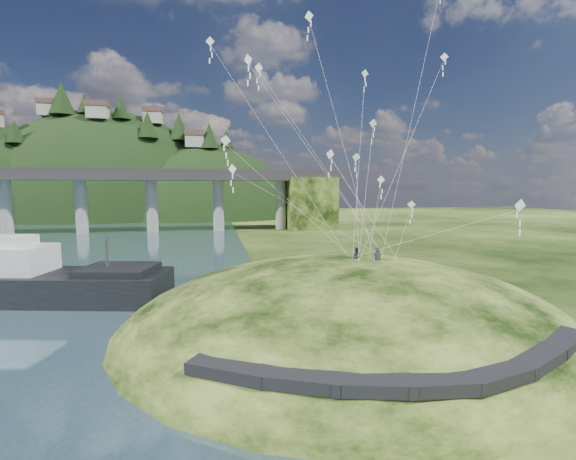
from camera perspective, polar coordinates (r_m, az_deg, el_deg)
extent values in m
plane|color=black|center=(27.76, -6.01, -16.08)|extent=(320.00, 320.00, 0.00)
ellipsoid|color=black|center=(31.76, 8.83, -16.08)|extent=(36.00, 32.00, 13.00)
cube|color=black|center=(19.56, -8.58, -19.65)|extent=(4.32, 3.62, 0.71)
cube|color=black|center=(18.41, 1.70, -21.12)|extent=(4.10, 2.97, 0.61)
cube|color=black|center=(18.40, 12.27, -21.30)|extent=(3.85, 2.37, 0.62)
cube|color=black|center=(19.36, 21.57, -20.29)|extent=(3.62, 1.83, 0.66)
cube|color=black|center=(21.14, 28.51, -18.25)|extent=(3.82, 2.27, 0.68)
cube|color=black|center=(23.64, 32.85, -15.61)|extent=(4.11, 2.97, 0.71)
cube|color=black|center=(26.68, 35.29, -13.23)|extent=(4.26, 3.43, 0.66)
cube|color=#2D2B2B|center=(110.84, -36.84, 7.07)|extent=(160.00, 0.40, 1.20)
cylinder|color=gray|center=(105.90, -36.35, 2.91)|extent=(2.60, 2.60, 13.00)
cylinder|color=gray|center=(100.24, -28.32, 3.26)|extent=(2.60, 2.60, 13.00)
cylinder|color=gray|center=(96.75, -19.51, 3.57)|extent=(2.60, 2.60, 13.00)
cylinder|color=gray|center=(95.68, -10.28, 3.80)|extent=(2.60, 2.60, 13.00)
cylinder|color=gray|center=(97.10, -1.07, 3.94)|extent=(2.60, 2.60, 13.00)
cube|color=black|center=(98.66, 3.23, 3.97)|extent=(12.00, 11.00, 13.00)
ellipsoid|color=black|center=(157.13, -24.81, -0.30)|extent=(96.00, 68.00, 88.00)
ellipsoid|color=black|center=(145.08, -11.96, -1.95)|extent=(76.00, 56.00, 72.00)
cone|color=black|center=(145.12, -35.45, 11.82)|extent=(5.29, 5.29, 6.96)
cone|color=black|center=(150.88, -30.51, 16.44)|extent=(8.01, 8.01, 10.54)
cone|color=black|center=(148.02, -27.90, 16.26)|extent=(4.97, 4.97, 6.54)
cone|color=black|center=(143.11, -23.54, 16.34)|extent=(5.83, 5.83, 7.67)
cone|color=black|center=(135.70, -20.08, 14.45)|extent=(6.47, 6.47, 8.51)
cone|color=black|center=(141.53, -15.82, 14.50)|extent=(7.13, 7.13, 9.38)
cone|color=black|center=(135.73, -11.59, 13.54)|extent=(6.56, 6.56, 8.63)
cone|color=black|center=(141.34, -9.11, 13.22)|extent=(4.88, 4.88, 6.42)
cube|color=beige|center=(155.12, -31.86, 14.84)|extent=(6.00, 5.00, 4.00)
cube|color=brown|center=(155.58, -31.92, 15.82)|extent=(6.40, 5.40, 1.60)
cube|color=beige|center=(142.25, -26.37, 15.29)|extent=(6.00, 5.00, 4.00)
cube|color=brown|center=(142.72, -26.42, 16.36)|extent=(6.40, 5.40, 1.60)
cube|color=beige|center=(144.91, -19.38, 15.37)|extent=(6.00, 5.00, 4.00)
cube|color=brown|center=(145.38, -19.42, 16.42)|extent=(6.40, 5.40, 1.60)
cube|color=beige|center=(136.57, -13.66, 12.60)|extent=(6.00, 5.00, 4.00)
cube|color=brown|center=(136.90, -13.69, 13.73)|extent=(6.40, 5.40, 1.60)
cube|color=black|center=(42.92, -32.56, -7.09)|extent=(23.63, 10.98, 2.70)
cube|color=silver|center=(44.29, -36.09, -3.77)|extent=(8.07, 6.02, 2.90)
cube|color=silver|center=(44.05, -36.24, -1.51)|extent=(4.72, 3.93, 1.24)
cube|color=black|center=(38.99, -23.79, -5.39)|extent=(7.19, 6.40, 0.62)
cylinder|color=#2D2B2B|center=(39.21, -25.26, -3.39)|extent=(0.25, 0.25, 3.11)
cube|color=#3D2019|center=(34.76, -10.66, -10.71)|extent=(13.51, 7.85, 0.35)
cylinder|color=#3D2019|center=(32.89, -20.30, -12.45)|extent=(0.30, 0.30, 0.99)
cylinder|color=#3D2019|center=(33.75, -15.32, -11.80)|extent=(0.30, 0.30, 0.99)
cylinder|color=#3D2019|center=(34.84, -10.65, -11.10)|extent=(0.30, 0.30, 0.99)
cylinder|color=#3D2019|center=(36.14, -6.32, -10.38)|extent=(0.30, 0.30, 0.99)
cylinder|color=#3D2019|center=(37.63, -2.32, -9.67)|extent=(0.30, 0.30, 0.99)
imported|color=#262633|center=(30.59, 13.04, -2.54)|extent=(0.73, 0.48, 1.98)
imported|color=#262633|center=(31.22, 10.08, -2.52)|extent=(0.99, 0.88, 1.69)
cube|color=white|center=(34.69, 3.13, 29.07)|extent=(0.58, 0.57, 0.76)
cube|color=white|center=(34.48, 3.12, 28.23)|extent=(0.10, 0.07, 0.45)
cube|color=white|center=(34.28, 3.12, 27.38)|extent=(0.10, 0.07, 0.45)
cube|color=white|center=(34.08, 3.11, 26.52)|extent=(0.10, 0.07, 0.45)
cube|color=white|center=(30.31, -4.35, 22.85)|extent=(0.63, 0.29, 0.66)
cube|color=white|center=(30.18, -4.34, 21.99)|extent=(0.08, 0.06, 0.38)
cube|color=white|center=(30.05, -4.33, 21.13)|extent=(0.08, 0.06, 0.38)
cube|color=white|center=(29.93, -4.33, 20.26)|extent=(0.08, 0.06, 0.38)
cube|color=white|center=(33.43, -5.92, 23.79)|extent=(0.58, 0.68, 0.82)
cube|color=white|center=(33.25, -5.90, 22.80)|extent=(0.11, 0.08, 0.49)
cube|color=white|center=(33.09, -5.89, 21.80)|extent=(0.11, 0.08, 0.49)
cube|color=white|center=(32.93, -5.88, 20.79)|extent=(0.11, 0.08, 0.49)
cube|color=white|center=(39.65, 12.51, 15.18)|extent=(0.82, 0.30, 0.79)
cube|color=white|center=(39.56, 12.49, 14.34)|extent=(0.10, 0.07, 0.48)
cube|color=white|center=(39.48, 12.47, 13.50)|extent=(0.10, 0.07, 0.48)
cube|color=white|center=(39.41, 12.44, 12.66)|extent=(0.10, 0.07, 0.48)
cube|color=white|center=(34.94, 13.62, 7.25)|extent=(0.49, 0.56, 0.70)
cube|color=white|center=(34.93, 13.60, 6.43)|extent=(0.08, 0.07, 0.41)
cube|color=white|center=(34.93, 13.58, 5.61)|extent=(0.08, 0.07, 0.41)
cube|color=white|center=(34.94, 13.56, 4.79)|extent=(0.08, 0.07, 0.41)
cube|color=white|center=(37.45, -11.47, 25.70)|extent=(0.76, 0.26, 0.77)
cube|color=white|center=(37.27, -11.45, 24.91)|extent=(0.10, 0.03, 0.45)
cube|color=white|center=(37.10, -11.43, 24.10)|extent=(0.10, 0.03, 0.45)
cube|color=white|center=(36.94, -11.41, 23.29)|extent=(0.10, 0.03, 0.45)
cube|color=white|center=(35.41, -8.23, 8.93)|extent=(0.68, 0.64, 0.89)
cube|color=white|center=(35.39, -8.22, 7.92)|extent=(0.11, 0.08, 0.52)
cube|color=white|center=(35.38, -8.20, 6.90)|extent=(0.11, 0.08, 0.52)
cube|color=white|center=(35.37, -8.18, 5.88)|extent=(0.11, 0.08, 0.52)
cube|color=white|center=(38.03, 17.82, 3.62)|extent=(0.68, 0.41, 0.73)
cube|color=white|center=(38.05, 17.79, 2.81)|extent=(0.10, 0.04, 0.44)
cube|color=white|center=(38.09, 17.77, 2.00)|extent=(0.10, 0.04, 0.44)
cube|color=white|center=(38.13, 17.74, 1.19)|extent=(0.10, 0.04, 0.44)
cube|color=white|center=(38.97, 11.33, 21.79)|extent=(0.69, 0.16, 0.69)
cube|color=white|center=(38.84, 11.32, 21.09)|extent=(0.09, 0.05, 0.40)
cube|color=white|center=(38.72, 11.30, 20.38)|extent=(0.09, 0.05, 0.40)
cube|color=white|center=(38.60, 11.28, 19.67)|extent=(0.09, 0.05, 0.40)
cube|color=white|center=(38.86, 22.15, 22.66)|extent=(0.59, 0.38, 0.67)
cube|color=white|center=(38.73, 22.12, 21.99)|extent=(0.09, 0.05, 0.39)
cube|color=white|center=(38.60, 22.09, 21.32)|extent=(0.09, 0.05, 0.39)
cube|color=white|center=(38.48, 22.05, 20.63)|extent=(0.09, 0.05, 0.39)
cube|color=white|center=(26.66, 31.15, 3.13)|extent=(0.76, 0.18, 0.75)
cube|color=white|center=(26.68, 31.08, 1.98)|extent=(0.10, 0.04, 0.44)
cube|color=white|center=(26.72, 31.02, 0.84)|extent=(0.10, 0.04, 0.44)
cube|color=white|center=(26.77, 30.95, -0.30)|extent=(0.10, 0.04, 0.44)
cube|color=white|center=(33.60, -9.22, 12.97)|extent=(0.87, 0.23, 0.87)
cube|color=white|center=(33.53, -9.20, 11.92)|extent=(0.11, 0.07, 0.51)
cube|color=white|center=(33.48, -9.18, 10.86)|extent=(0.11, 0.07, 0.51)
cube|color=white|center=(33.44, -9.16, 9.80)|extent=(0.11, 0.07, 0.51)
cube|color=white|center=(39.56, 10.08, 10.57)|extent=(0.84, 0.30, 0.82)
cube|color=white|center=(39.52, 10.06, 9.70)|extent=(0.11, 0.07, 0.49)
cube|color=white|center=(39.49, 10.05, 8.83)|extent=(0.11, 0.07, 0.49)
cube|color=white|center=(39.46, 10.03, 7.96)|extent=(0.11, 0.07, 0.49)
cube|color=white|center=(32.95, 6.28, 11.10)|extent=(0.77, 0.36, 0.80)
cube|color=white|center=(32.91, 6.27, 10.09)|extent=(0.10, 0.08, 0.48)
cube|color=white|center=(32.88, 6.26, 9.08)|extent=(0.10, 0.08, 0.48)
cube|color=white|center=(32.85, 6.25, 8.06)|extent=(0.10, 0.08, 0.48)
cube|color=white|center=(34.94, 21.71, 28.90)|extent=(0.09, 0.08, 0.43)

